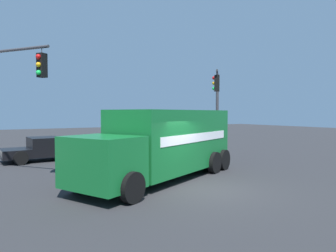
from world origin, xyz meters
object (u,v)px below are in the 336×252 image
traffic_light_secondary (217,100)px  sedan_maroon (148,139)px  pickup_black (48,148)px  delivery_truck (165,143)px

traffic_light_secondary → sedan_maroon: size_ratio=1.25×
pickup_black → delivery_truck: bearing=-157.9°
traffic_light_secondary → delivery_truck: bearing=124.4°
delivery_truck → sedan_maroon: 12.63m
sedan_maroon → traffic_light_secondary: bearing=-167.6°
traffic_light_secondary → sedan_maroon: traffic_light_secondary is taller
delivery_truck → traffic_light_secondary: (4.58, -6.68, 2.10)m
traffic_light_secondary → pickup_black: 11.00m
pickup_black → sedan_maroon: 9.11m
pickup_black → sedan_maroon: bearing=-68.3°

